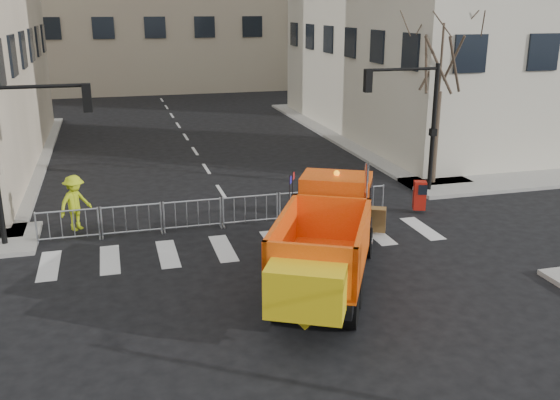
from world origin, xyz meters
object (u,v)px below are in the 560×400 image
object	(u,v)px
cop_a	(335,216)
cop_c	(363,197)
newspaper_box	(420,195)
plow_truck	(327,238)
cop_b	(360,200)
worker	(75,203)

from	to	relation	value
cop_a	cop_c	world-z (taller)	cop_a
cop_c	newspaper_box	distance (m)	2.39
plow_truck	cop_b	xyz separation A→B (m)	(3.09, 5.01, -0.67)
cop_b	newspaper_box	size ratio (longest dim) A/B	1.51
cop_a	worker	world-z (taller)	worker
worker	newspaper_box	bearing A→B (deg)	-45.26
plow_truck	cop_b	size ratio (longest dim) A/B	5.28
plow_truck	newspaper_box	bearing A→B (deg)	-19.05
plow_truck	cop_b	world-z (taller)	plow_truck
plow_truck	worker	size ratio (longest dim) A/B	4.49
cop_c	worker	size ratio (longest dim) A/B	0.89
plow_truck	cop_c	distance (m)	6.18
cop_a	worker	xyz separation A→B (m)	(-8.33, 3.16, 0.19)
newspaper_box	cop_a	bearing A→B (deg)	-134.48
worker	newspaper_box	xyz separation A→B (m)	(12.53, -1.07, -0.43)
cop_c	cop_a	bearing A→B (deg)	-16.69
plow_truck	cop_a	bearing A→B (deg)	3.45
plow_truck	cop_c	size ratio (longest dim) A/B	5.04
cop_a	cop_b	bearing A→B (deg)	-155.27
cop_a	cop_b	size ratio (longest dim) A/B	1.13
cop_c	worker	bearing A→B (deg)	-70.29
plow_truck	cop_c	bearing A→B (deg)	-4.74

